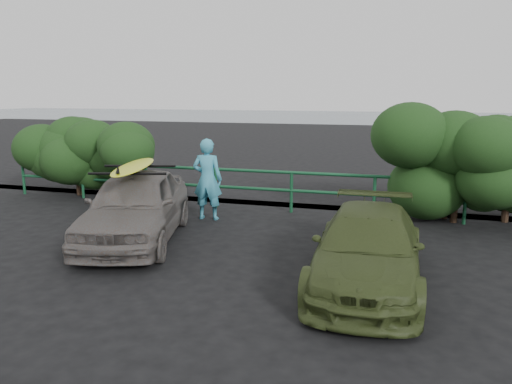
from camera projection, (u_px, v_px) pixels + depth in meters
ground at (162, 279)px, 8.00m from camera, size 80.00×80.00×0.00m
ocean at (376, 116)px, 64.41m from camera, size 200.00×200.00×0.00m
guardrail at (253, 190)px, 12.59m from camera, size 14.00×0.08×1.04m
shrub_left at (96, 161)px, 14.21m from camera, size 3.20×2.40×2.04m
shrub_right at (465, 167)px, 11.53m from camera, size 3.20×2.40×2.49m
sedan at (136, 206)px, 9.94m from camera, size 2.72×4.45×1.42m
olive_vehicle at (368, 248)px, 7.67m from camera, size 1.67×3.99×1.15m
man at (207, 179)px, 11.58m from camera, size 0.73×0.51×1.90m
roof_rack at (134, 170)px, 9.80m from camera, size 1.69×1.39×0.05m
surfboard at (134, 166)px, 9.79m from camera, size 1.20×2.62×0.08m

